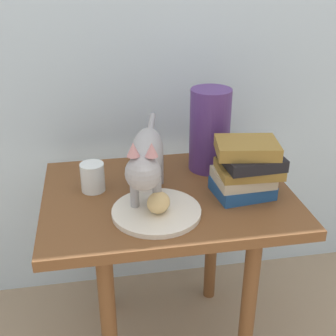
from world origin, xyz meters
name	(u,v)px	position (x,y,z in m)	size (l,w,h in m)	color
side_table	(168,220)	(0.00, 0.00, 0.49)	(0.72, 0.53, 0.59)	brown
plate	(156,212)	(-0.05, -0.11, 0.60)	(0.24, 0.24, 0.01)	silver
bread_roll	(158,202)	(-0.05, -0.12, 0.63)	(0.08, 0.06, 0.05)	#E0BC7A
cat	(147,158)	(-0.06, -0.03, 0.72)	(0.14, 0.47, 0.23)	#99999E
book_stack	(246,168)	(0.22, -0.05, 0.67)	(0.19, 0.16, 0.16)	#1E4C8C
green_vase	(210,130)	(0.16, 0.14, 0.72)	(0.13, 0.13, 0.26)	#4C2D72
candle_jar	(93,179)	(-0.21, 0.05, 0.63)	(0.07, 0.07, 0.08)	silver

